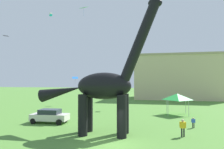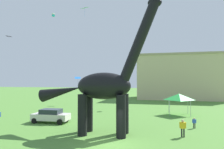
{
  "view_description": "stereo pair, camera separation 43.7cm",
  "coord_description": "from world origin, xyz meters",
  "views": [
    {
      "loc": [
        3.12,
        -15.3,
        4.84
      ],
      "look_at": [
        -0.84,
        4.16,
        5.44
      ],
      "focal_mm": 32.76,
      "sensor_mm": 36.0,
      "label": 1
    },
    {
      "loc": [
        3.55,
        -15.21,
        4.84
      ],
      "look_at": [
        -0.84,
        4.16,
        5.44
      ],
      "focal_mm": 32.76,
      "sensor_mm": 36.0,
      "label": 2
    }
  ],
  "objects": [
    {
      "name": "kite_drifting",
      "position": [
        -20.59,
        13.81,
        12.19
      ],
      "size": [
        0.96,
        1.05,
        0.26
      ],
      "color": "black"
    },
    {
      "name": "person_watching_child",
      "position": [
        5.58,
        3.3,
        0.91
      ],
      "size": [
        0.56,
        0.25,
        1.5
      ],
      "rotation": [
        0.0,
        0.0,
        3.19
      ],
      "color": "black",
      "rests_on": "ground_plane"
    },
    {
      "name": "kite_mid_right",
      "position": [
        -12.49,
        23.81,
        5.42
      ],
      "size": [
        1.39,
        1.2,
        1.55
      ],
      "color": "#287AE5"
    },
    {
      "name": "ground_plane",
      "position": [
        0.0,
        0.0,
        0.0
      ],
      "size": [
        240.0,
        240.0,
        0.0
      ],
      "primitive_type": "plane",
      "color": "#4C7F33"
    },
    {
      "name": "parked_sedan_left",
      "position": [
        -8.58,
        6.34,
        0.81
      ],
      "size": [
        4.28,
        2.03,
        1.55
      ],
      "rotation": [
        0.0,
        0.0,
        0.05
      ],
      "color": "silver",
      "rests_on": "ground_plane"
    },
    {
      "name": "dinosaur_sculpture",
      "position": [
        -1.34,
        2.71,
        4.36
      ],
      "size": [
        11.53,
        2.44,
        12.05
      ],
      "rotation": [
        0.0,
        0.0,
        0.23
      ],
      "color": "black",
      "rests_on": "ground_plane"
    },
    {
      "name": "person_photographer",
      "position": [
        7.09,
        6.95,
        0.65
      ],
      "size": [
        0.4,
        0.18,
        1.07
      ],
      "rotation": [
        0.0,
        0.0,
        5.02
      ],
      "color": "black",
      "rests_on": "ground_plane"
    },
    {
      "name": "kite_mid_left",
      "position": [
        -1.59,
        19.92,
        5.79
      ],
      "size": [
        0.72,
        0.9,
        1.03
      ],
      "color": "#19B2B7"
    },
    {
      "name": "kite_far_left",
      "position": [
        -16.07,
        20.23,
        17.51
      ],
      "size": [
        0.58,
        0.58,
        0.6
      ],
      "color": "white"
    },
    {
      "name": "background_building_block",
      "position": [
        9.64,
        42.22,
        5.83
      ],
      "size": [
        23.1,
        12.54,
        11.64
      ],
      "color": "#CCB78E",
      "rests_on": "ground_plane"
    },
    {
      "name": "kite_near_high",
      "position": [
        -5.39,
        8.74,
        13.96
      ],
      "size": [
        1.13,
        0.98,
        1.23
      ],
      "color": "green"
    },
    {
      "name": "festival_canopy_tent",
      "position": [
        6.39,
        15.07,
        2.54
      ],
      "size": [
        3.15,
        3.15,
        3.0
      ],
      "color": "#B2B2B7",
      "rests_on": "ground_plane"
    }
  ]
}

